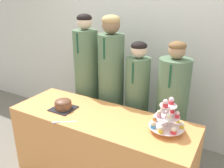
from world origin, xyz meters
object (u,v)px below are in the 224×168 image
object	(u,v)px
cake_knife	(60,122)
cupcake_stand	(167,118)
round_cake	(63,104)
student_0	(87,86)
student_1	(111,90)
student_3	(171,114)
student_2	(137,106)

from	to	relation	value
cake_knife	cupcake_stand	bearing A→B (deg)	-15.07
round_cake	student_0	size ratio (longest dim) A/B	0.14
student_1	student_3	bearing A→B (deg)	-0.00
round_cake	student_3	xyz separation A→B (m)	(0.92, 0.60, -0.14)
student_0	round_cake	bearing A→B (deg)	-76.78
student_2	cake_knife	bearing A→B (deg)	-115.01
cupcake_stand	student_0	distance (m)	1.26
student_3	student_1	bearing A→B (deg)	180.00
student_0	student_2	size ratio (longest dim) A/B	1.18
cake_knife	student_0	xyz separation A→B (m)	(-0.29, 0.82, 0.02)
cake_knife	student_1	xyz separation A→B (m)	(0.05, 0.82, 0.03)
cupcake_stand	student_0	size ratio (longest dim) A/B	0.19
cupcake_stand	student_2	world-z (taller)	student_2
cupcake_stand	student_0	world-z (taller)	student_0
student_1	student_2	size ratio (longest dim) A/B	1.18
cake_knife	student_1	world-z (taller)	student_1
student_1	cupcake_stand	bearing A→B (deg)	-31.17
cake_knife	cupcake_stand	world-z (taller)	cupcake_stand
round_cake	cake_knife	xyz separation A→B (m)	(0.15, -0.22, -0.05)
cupcake_stand	round_cake	bearing A→B (deg)	-173.80
student_1	student_0	bearing A→B (deg)	-180.00
cake_knife	student_3	distance (m)	1.13
round_cake	cake_knife	size ratio (longest dim) A/B	1.18
round_cake	cake_knife	distance (m)	0.27
student_0	student_3	xyz separation A→B (m)	(1.06, -0.00, -0.11)
student_1	student_2	xyz separation A→B (m)	(0.33, -0.00, -0.13)
student_2	student_3	bearing A→B (deg)	0.00
cake_knife	student_3	size ratio (longest dim) A/B	0.13
student_3	student_0	bearing A→B (deg)	180.00
student_1	round_cake	bearing A→B (deg)	-108.61
student_1	student_2	distance (m)	0.35
cupcake_stand	cake_knife	bearing A→B (deg)	-159.27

